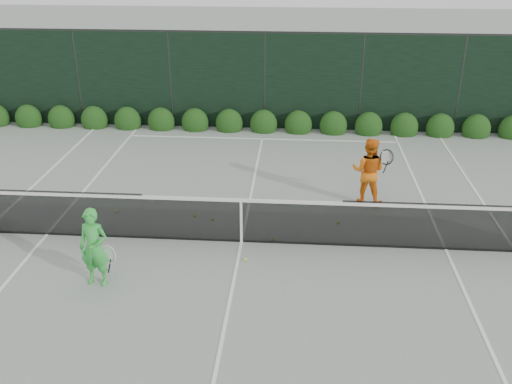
{
  "coord_description": "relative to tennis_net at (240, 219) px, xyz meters",
  "views": [
    {
      "loc": [
        1.07,
        -10.16,
        5.8
      ],
      "look_at": [
        0.28,
        0.3,
        1.0
      ],
      "focal_mm": 40.0,
      "sensor_mm": 36.0,
      "label": 1
    }
  ],
  "objects": [
    {
      "name": "ground",
      "position": [
        0.02,
        0.0,
        -0.53
      ],
      "size": [
        80.0,
        80.0,
        0.0
      ],
      "primitive_type": "plane",
      "color": "gray",
      "rests_on": "ground"
    },
    {
      "name": "tennis_net",
      "position": [
        0.0,
        0.0,
        0.0
      ],
      "size": [
        12.9,
        0.1,
        1.07
      ],
      "color": "black",
      "rests_on": "ground"
    },
    {
      "name": "player_woman",
      "position": [
        -2.41,
        -1.68,
        0.2
      ],
      "size": [
        0.64,
        0.41,
        1.47
      ],
      "rotation": [
        0.0,
        0.0,
        -0.11
      ],
      "color": "green",
      "rests_on": "ground"
    },
    {
      "name": "player_man",
      "position": [
        2.76,
        2.1,
        0.26
      ],
      "size": [
        0.95,
        0.79,
        1.58
      ],
      "rotation": [
        0.0,
        0.0,
        2.87
      ],
      "color": "orange",
      "rests_on": "ground"
    },
    {
      "name": "court_lines",
      "position": [
        0.02,
        0.0,
        -0.53
      ],
      "size": [
        11.03,
        23.83,
        0.01
      ],
      "color": "white",
      "rests_on": "ground"
    },
    {
      "name": "windscreen_fence",
      "position": [
        0.02,
        -2.71,
        0.98
      ],
      "size": [
        32.0,
        21.07,
        3.06
      ],
      "color": "black",
      "rests_on": "ground"
    },
    {
      "name": "hedge_row",
      "position": [
        0.02,
        7.15,
        -0.3
      ],
      "size": [
        31.66,
        0.65,
        0.94
      ],
      "color": "#11360E",
      "rests_on": "ground"
    },
    {
      "name": "tennis_balls",
      "position": [
        -0.31,
        0.56,
        -0.5
      ],
      "size": [
        5.06,
        1.95,
        0.07
      ],
      "color": "#BDE933",
      "rests_on": "ground"
    }
  ]
}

